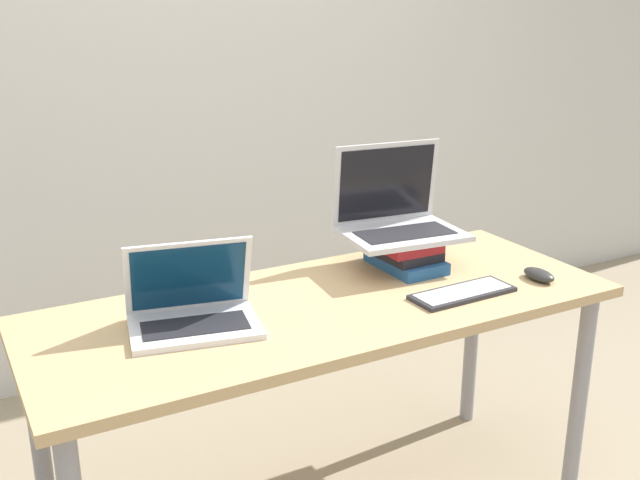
{
  "coord_description": "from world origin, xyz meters",
  "views": [
    {
      "loc": [
        -0.92,
        -1.34,
        1.51
      ],
      "look_at": [
        -0.02,
        0.31,
        0.9
      ],
      "focal_mm": 42.0,
      "sensor_mm": 36.0,
      "label": 1
    }
  ],
  "objects_px": {
    "laptop_on_books": "(397,216)",
    "wireless_keyboard": "(463,293)",
    "mouse": "(539,275)",
    "book_stack": "(402,252)",
    "laptop_left": "(193,309)"
  },
  "relations": [
    {
      "from": "book_stack",
      "to": "laptop_on_books",
      "type": "height_order",
      "value": "laptop_on_books"
    },
    {
      "from": "laptop_left",
      "to": "laptop_on_books",
      "type": "distance_m",
      "value": 0.74
    },
    {
      "from": "book_stack",
      "to": "laptop_on_books",
      "type": "distance_m",
      "value": 0.11
    },
    {
      "from": "laptop_left",
      "to": "wireless_keyboard",
      "type": "height_order",
      "value": "laptop_left"
    },
    {
      "from": "book_stack",
      "to": "mouse",
      "type": "relative_size",
      "value": 2.43
    },
    {
      "from": "laptop_left",
      "to": "book_stack",
      "type": "bearing_deg",
      "value": 8.73
    },
    {
      "from": "book_stack",
      "to": "mouse",
      "type": "bearing_deg",
      "value": -44.58
    },
    {
      "from": "book_stack",
      "to": "wireless_keyboard",
      "type": "distance_m",
      "value": 0.28
    },
    {
      "from": "book_stack",
      "to": "wireless_keyboard",
      "type": "xyz_separation_m",
      "value": [
        0.02,
        -0.27,
        -0.04
      ]
    },
    {
      "from": "laptop_on_books",
      "to": "mouse",
      "type": "relative_size",
      "value": 3.45
    },
    {
      "from": "laptop_on_books",
      "to": "book_stack",
      "type": "bearing_deg",
      "value": -89.77
    },
    {
      "from": "laptop_on_books",
      "to": "mouse",
      "type": "distance_m",
      "value": 0.45
    },
    {
      "from": "laptop_on_books",
      "to": "wireless_keyboard",
      "type": "bearing_deg",
      "value": -86.77
    },
    {
      "from": "laptop_left",
      "to": "laptop_on_books",
      "type": "relative_size",
      "value": 0.94
    },
    {
      "from": "mouse",
      "to": "laptop_on_books",
      "type": "bearing_deg",
      "value": 132.14
    }
  ]
}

